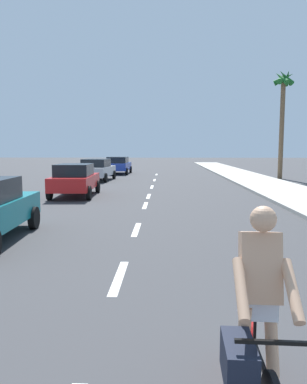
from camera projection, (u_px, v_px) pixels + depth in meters
name	position (u px, v px, depth m)	size (l,w,h in m)	color
ground_plane	(149.00, 196.00, 18.14)	(160.00, 160.00, 0.00)	#38383A
sidewalk_strip	(284.00, 191.00, 19.88)	(3.60, 80.00, 0.14)	#B2ADA3
lane_stripe_2	(119.00, 277.00, 6.65)	(0.16, 1.80, 0.01)	white
lane_stripe_3	(136.00, 229.00, 10.59)	(0.16, 1.80, 0.01)	white
lane_stripe_4	(145.00, 205.00, 15.08)	(0.16, 1.80, 0.01)	white
lane_stripe_5	(149.00, 196.00, 18.01)	(0.16, 1.80, 0.01)	white
lane_stripe_6	(152.00, 187.00, 22.39)	(0.16, 1.80, 0.01)	white
lane_stripe_7	(154.00, 180.00, 27.32)	(0.16, 1.80, 0.01)	white
lane_stripe_8	(157.00, 174.00, 33.29)	(0.16, 1.80, 0.01)	white
cyclist	(255.00, 322.00, 3.13)	(0.62, 1.71, 1.82)	black
parked_car_red	(75.00, 179.00, 17.96)	(2.10, 4.28, 1.57)	red
parked_car_silver	(97.00, 169.00, 26.85)	(2.27, 4.58, 1.57)	#B7BABF
parked_car_blue	(118.00, 165.00, 34.04)	(2.17, 4.63, 1.57)	#1E389E
palm_tree_distant	(283.00, 98.00, 28.01)	(1.62, 1.62, 8.27)	brown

